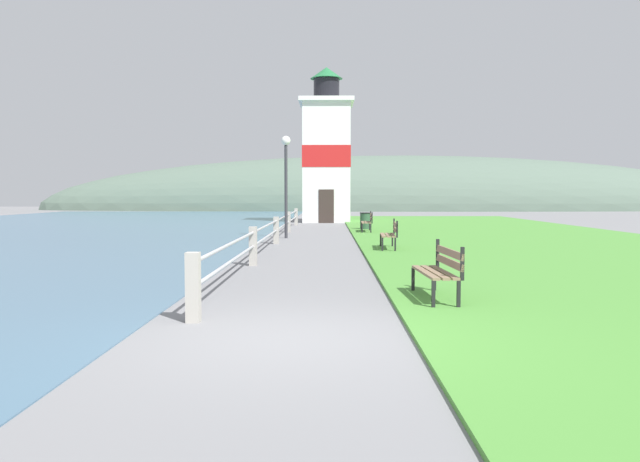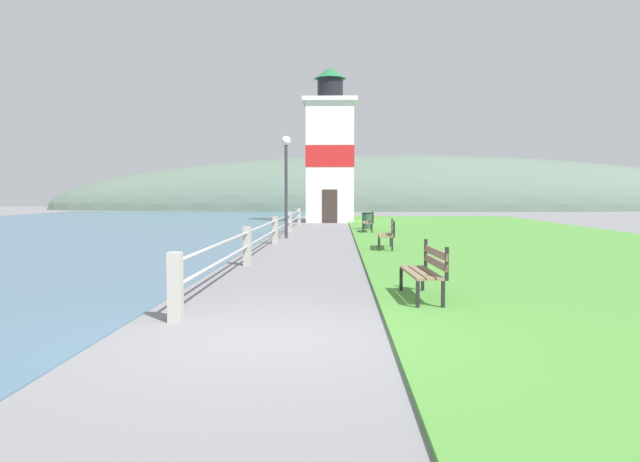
% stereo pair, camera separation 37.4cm
% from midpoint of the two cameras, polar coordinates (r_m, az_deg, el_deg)
% --- Properties ---
extents(ground_plane, '(160.00, 160.00, 0.00)m').
position_cam_midpoint_polar(ground_plane, '(7.41, -4.25, -9.91)').
color(ground_plane, slate).
extents(grass_verge, '(12.00, 48.29, 0.06)m').
position_cam_midpoint_polar(grass_verge, '(24.32, 17.03, -0.73)').
color(grass_verge, '#4C8E38').
rests_on(grass_verge, ground_plane).
extents(seawall_railing, '(0.18, 26.54, 0.94)m').
position_cam_midpoint_polar(seawall_railing, '(21.49, -4.52, 0.30)').
color(seawall_railing, '#A8A399').
rests_on(seawall_railing, ground_plane).
extents(park_bench_near, '(0.55, 1.67, 0.94)m').
position_cam_midpoint_polar(park_bench_near, '(10.01, 9.85, -3.37)').
color(park_bench_near, '#846B51').
rests_on(park_bench_near, ground_plane).
extents(park_bench_midway, '(0.56, 1.74, 0.94)m').
position_cam_midpoint_polar(park_bench_midway, '(19.01, 5.92, -0.17)').
color(park_bench_midway, '#846B51').
rests_on(park_bench_midway, ground_plane).
extents(park_bench_far, '(0.52, 1.76, 0.94)m').
position_cam_midpoint_polar(park_bench_far, '(27.66, 4.03, 0.94)').
color(park_bench_far, '#846B51').
rests_on(park_bench_far, ground_plane).
extents(lighthouse, '(3.30, 3.30, 9.46)m').
position_cam_midpoint_polar(lighthouse, '(38.60, 0.31, 7.02)').
color(lighthouse, white).
rests_on(lighthouse, ground_plane).
extents(trash_bin, '(0.54, 0.54, 0.84)m').
position_cam_midpoint_polar(trash_bin, '(29.78, 3.81, 0.89)').
color(trash_bin, '#2D5138').
rests_on(trash_bin, ground_plane).
extents(lamp_post, '(0.36, 0.36, 3.96)m').
position_cam_midpoint_polar(lamp_post, '(24.29, -3.57, 5.80)').
color(lamp_post, '#333338').
rests_on(lamp_post, ground_plane).
extents(distant_hillside, '(80.00, 16.00, 12.00)m').
position_cam_midpoint_polar(distant_hillside, '(69.79, 6.83, 1.94)').
color(distant_hillside, '#566B5B').
rests_on(distant_hillside, ground_plane).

